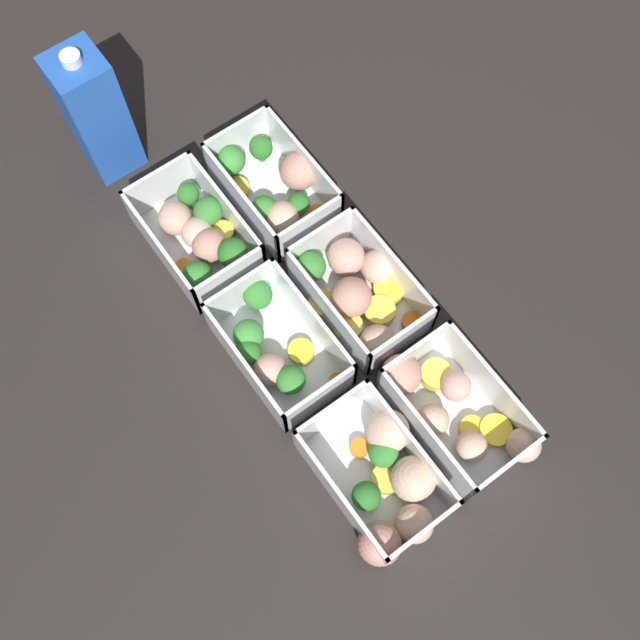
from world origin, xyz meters
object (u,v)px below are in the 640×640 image
at_px(container_far_left, 388,482).
at_px(container_far_center, 273,347).
at_px(container_far_right, 199,236).
at_px(container_near_right, 276,185).
at_px(container_near_center, 357,291).
at_px(container_near_left, 453,409).
at_px(juice_carton, 96,114).

bearing_deg(container_far_left, container_far_center, 3.55).
bearing_deg(container_far_right, container_far_center, 176.93).
relative_size(container_far_left, container_far_center, 1.00).
distance_m(container_near_right, container_far_left, 0.41).
bearing_deg(container_near_center, container_near_left, 179.89).
bearing_deg(container_far_center, juice_carton, 2.19).
relative_size(container_far_center, juice_carton, 0.87).
bearing_deg(container_far_left, juice_carton, 2.69).
relative_size(container_near_left, container_far_center, 1.17).
bearing_deg(juice_carton, container_far_left, -177.31).
xyz_separation_m(container_near_center, container_far_right, (0.18, 0.12, 0.00)).
height_order(container_near_right, container_far_left, same).
relative_size(container_near_left, container_near_right, 1.21).
distance_m(container_far_left, container_far_right, 0.39).
xyz_separation_m(container_near_left, container_far_right, (0.36, 0.12, 0.00)).
distance_m(container_far_left, juice_carton, 0.57).
relative_size(container_far_left, juice_carton, 0.87).
bearing_deg(juice_carton, container_near_right, -141.18).
distance_m(container_near_center, container_far_right, 0.21).
relative_size(container_near_center, container_near_right, 1.07).
distance_m(container_near_left, container_far_left, 0.12).
height_order(container_near_right, container_far_right, same).
height_order(container_near_center, container_far_center, same).
relative_size(container_near_center, juice_carton, 0.90).
bearing_deg(container_far_left, container_near_left, -79.08).
distance_m(container_near_center, container_near_right, 0.18).
bearing_deg(container_near_center, container_far_right, 33.23).
bearing_deg(container_far_right, container_near_left, -162.20).
distance_m(container_near_center, container_far_left, 0.24).
distance_m(container_far_left, container_far_center, 0.21).
height_order(container_near_left, container_far_center, same).
distance_m(container_near_left, container_far_right, 0.38).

